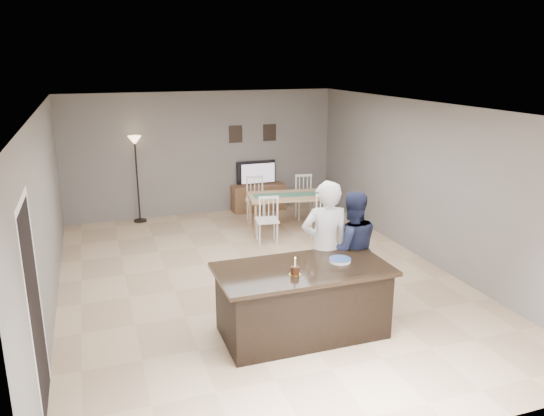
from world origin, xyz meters
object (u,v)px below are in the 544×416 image
object	(u,v)px
woman	(325,246)
birthday_cake	(295,270)
plate_stack	(340,260)
television	(257,173)
floor_lamp	(136,156)
tv_console	(258,198)
man	(351,249)
dining_table	(287,201)
kitchen_island	(302,300)

from	to	relation	value
woman	birthday_cake	distance (m)	1.03
birthday_cake	plate_stack	bearing A→B (deg)	15.42
television	floor_lamp	distance (m)	2.72
television	birthday_cake	distance (m)	5.97
television	plate_stack	world-z (taller)	television
tv_console	man	distance (m)	5.05
floor_lamp	dining_table	bearing A→B (deg)	-29.58
television	dining_table	size ratio (longest dim) A/B	0.46
man	birthday_cake	world-z (taller)	man
television	floor_lamp	size ratio (longest dim) A/B	0.50
woman	plate_stack	bearing A→B (deg)	95.11
tv_console	man	size ratio (longest dim) A/B	0.72
tv_console	plate_stack	xyz separation A→B (m)	(-0.68, -5.55, 0.62)
tv_console	television	xyz separation A→B (m)	(0.00, 0.07, 0.56)
man	floor_lamp	xyz separation A→B (m)	(-2.41, 5.04, 0.60)
television	kitchen_island	bearing A→B (deg)	77.99
birthday_cake	woman	bearing A→B (deg)	44.52
kitchen_island	floor_lamp	distance (m)	5.86
birthday_cake	dining_table	bearing A→B (deg)	70.31
woman	birthday_cake	size ratio (longest dim) A/B	8.29
television	tv_console	bearing A→B (deg)	90.00
tv_console	birthday_cake	xyz separation A→B (m)	(-1.37, -5.74, 0.65)
plate_stack	man	bearing A→B (deg)	50.61
kitchen_island	plate_stack	xyz separation A→B (m)	(0.52, 0.02, 0.47)
floor_lamp	plate_stack	bearing A→B (deg)	-70.45
tv_console	dining_table	world-z (taller)	dining_table
birthday_cake	plate_stack	distance (m)	0.72
kitchen_island	floor_lamp	xyz separation A→B (m)	(-1.46, 5.59, 0.97)
plate_stack	floor_lamp	size ratio (longest dim) A/B	0.15
man	tv_console	bearing A→B (deg)	-83.23
tv_console	dining_table	distance (m)	1.59
woman	dining_table	distance (m)	3.56
kitchen_island	woman	size ratio (longest dim) A/B	1.17
tv_console	man	xyz separation A→B (m)	(-0.25, -5.02, 0.53)
dining_table	floor_lamp	bearing A→B (deg)	159.24
woman	tv_console	bearing A→B (deg)	-87.66
woman	floor_lamp	size ratio (longest dim) A/B	1.00
woman	birthday_cake	world-z (taller)	woman
floor_lamp	tv_console	bearing A→B (deg)	-0.43
television	dining_table	bearing A→B (deg)	94.26
tv_console	birthday_cake	size ratio (longest dim) A/B	5.41
birthday_cake	floor_lamp	bearing A→B (deg)	102.60
plate_stack	floor_lamp	distance (m)	5.93
kitchen_island	plate_stack	size ratio (longest dim) A/B	7.71
kitchen_island	man	size ratio (longest dim) A/B	1.30
plate_stack	floor_lamp	world-z (taller)	floor_lamp
plate_stack	dining_table	size ratio (longest dim) A/B	0.14
kitchen_island	plate_stack	distance (m)	0.70
kitchen_island	tv_console	bearing A→B (deg)	77.84
plate_stack	kitchen_island	bearing A→B (deg)	-177.70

